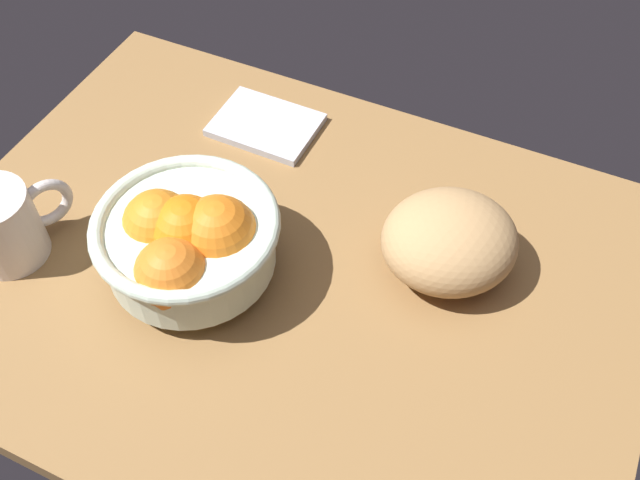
% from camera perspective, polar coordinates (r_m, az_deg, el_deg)
% --- Properties ---
extents(ground_plane, '(0.79, 0.59, 0.03)m').
position_cam_1_polar(ground_plane, '(0.81, -2.90, -2.78)').
color(ground_plane, olive).
extents(fruit_bowl, '(0.20, 0.20, 0.11)m').
position_cam_1_polar(fruit_bowl, '(0.76, -10.38, -0.02)').
color(fruit_bowl, silver).
rests_on(fruit_bowl, ground).
extents(bread_loaf, '(0.20, 0.19, 0.09)m').
position_cam_1_polar(bread_loaf, '(0.78, 10.15, -0.09)').
color(bread_loaf, tan).
rests_on(bread_loaf, ground).
extents(napkin_folded, '(0.13, 0.10, 0.01)m').
position_cam_1_polar(napkin_folded, '(0.95, -4.30, 9.03)').
color(napkin_folded, '#B8BBC8').
rests_on(napkin_folded, ground).
extents(mug, '(0.08, 0.12, 0.09)m').
position_cam_1_polar(mug, '(0.85, -23.61, 1.11)').
color(mug, silver).
rests_on(mug, ground).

